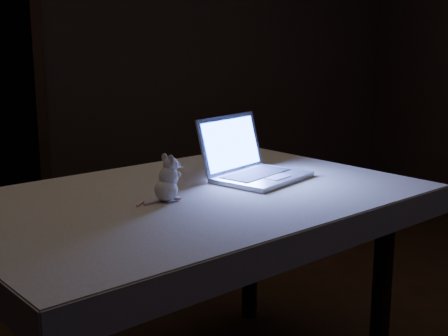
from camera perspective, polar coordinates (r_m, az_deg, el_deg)
name	(u,v)px	position (r m, az deg, el deg)	size (l,w,h in m)	color
back_wall	(122,43)	(4.69, -9.72, 11.62)	(4.50, 0.04, 2.60)	black
table	(193,301)	(2.24, -2.98, -12.54)	(1.49, 0.96, 0.80)	black
tablecloth	(204,206)	(2.13, -1.96, -3.61)	(1.59, 1.06, 0.10)	beige
laptop	(263,149)	(2.28, 3.71, 1.84)	(0.35, 0.31, 0.24)	silver
plush_mouse	(166,178)	(1.99, -5.56, -0.97)	(0.11, 0.11, 0.16)	white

